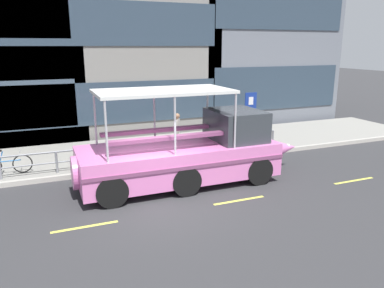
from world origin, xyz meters
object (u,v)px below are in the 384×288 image
Objects in this scene: duck_tour_boat at (192,153)px; pedestrian_mid_left at (177,129)px; leaned_bicycle at (7,165)px; parking_sign at (250,110)px; pedestrian_near_bow at (225,127)px.

duck_tour_boat is 4.91× the size of pedestrian_mid_left.
leaned_bicycle is at bearing 155.67° from duck_tour_boat.
parking_sign is 1.52× the size of pedestrian_near_bow.
parking_sign is 10.44m from leaned_bicycle.
parking_sign is 0.29× the size of duck_tour_boat.
leaned_bicycle is 9.13m from pedestrian_near_bow.
pedestrian_near_bow is (2.89, 3.03, 0.10)m from duck_tour_boat.
duck_tour_boat is at bearing -144.40° from parking_sign.
duck_tour_boat is 5.18× the size of pedestrian_near_bow.
pedestrian_near_bow is 2.27m from pedestrian_mid_left.
duck_tour_boat reaches higher than pedestrian_near_bow.
leaned_bicycle is 0.99× the size of pedestrian_mid_left.
parking_sign is at bearing 0.84° from leaned_bicycle.
leaned_bicycle is 1.04× the size of pedestrian_near_bow.
duck_tour_boat is at bearing -101.01° from pedestrian_mid_left.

